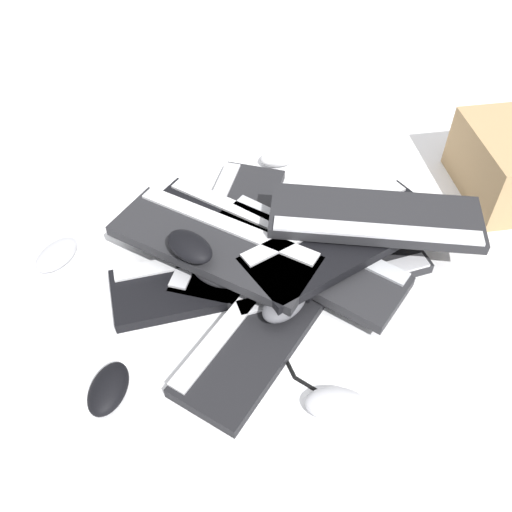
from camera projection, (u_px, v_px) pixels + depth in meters
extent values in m
plane|color=white|center=(275.00, 261.00, 1.25)|extent=(3.20, 3.20, 0.00)
cube|color=#232326|center=(324.00, 269.00, 1.22)|extent=(0.45, 0.19, 0.02)
cube|color=silver|center=(336.00, 283.00, 1.17)|extent=(0.42, 0.08, 0.01)
cube|color=#232326|center=(232.00, 228.00, 1.30)|extent=(0.34, 0.46, 0.02)
cube|color=silver|center=(208.00, 219.00, 1.30)|extent=(0.23, 0.39, 0.01)
cube|color=black|center=(218.00, 280.00, 1.19)|extent=(0.44, 0.16, 0.02)
cube|color=silver|center=(212.00, 256.00, 1.22)|extent=(0.42, 0.05, 0.01)
cube|color=black|center=(265.00, 326.00, 1.11)|extent=(0.42, 0.42, 0.02)
cube|color=silver|center=(240.00, 310.00, 1.12)|extent=(0.32, 0.32, 0.01)
cube|color=#232326|center=(303.00, 258.00, 1.20)|extent=(0.41, 0.43, 0.02)
cube|color=#B2B5BA|center=(317.00, 237.00, 1.22)|extent=(0.31, 0.34, 0.01)
cube|color=black|center=(237.00, 235.00, 1.24)|extent=(0.42, 0.42, 0.02)
cube|color=silver|center=(251.00, 215.00, 1.26)|extent=(0.32, 0.32, 0.01)
cube|color=black|center=(344.00, 241.00, 1.19)|extent=(0.46, 0.30, 0.02)
cube|color=silver|center=(327.00, 221.00, 1.21)|extent=(0.40, 0.18, 0.01)
cube|color=#232326|center=(213.00, 246.00, 1.18)|extent=(0.42, 0.41, 0.02)
cube|color=silver|center=(227.00, 224.00, 1.20)|extent=(0.33, 0.31, 0.01)
cube|color=#232326|center=(375.00, 217.00, 1.19)|extent=(0.46, 0.29, 0.02)
cube|color=silver|center=(377.00, 231.00, 1.14)|extent=(0.41, 0.17, 0.01)
ellipsoid|color=#B7B7BC|center=(336.00, 404.00, 0.99)|extent=(0.12, 0.09, 0.04)
ellipsoid|color=#B7B7BC|center=(57.00, 255.00, 1.23)|extent=(0.12, 0.13, 0.04)
ellipsoid|color=black|center=(215.00, 272.00, 1.16)|extent=(0.12, 0.12, 0.04)
ellipsoid|color=silver|center=(280.00, 156.00, 1.47)|extent=(0.12, 0.08, 0.04)
ellipsoid|color=#4C4C51|center=(284.00, 303.00, 1.10)|extent=(0.13, 0.12, 0.04)
ellipsoid|color=#B7B7BC|center=(216.00, 259.00, 1.18)|extent=(0.13, 0.11, 0.04)
ellipsoid|color=black|center=(190.00, 246.00, 1.13)|extent=(0.12, 0.13, 0.04)
ellipsoid|color=black|center=(109.00, 389.00, 1.01)|extent=(0.11, 0.13, 0.04)
cylinder|color=black|center=(313.00, 387.00, 1.03)|extent=(0.06, 0.06, 0.01)
cylinder|color=black|center=(286.00, 359.00, 1.07)|extent=(0.02, 0.08, 0.01)
cylinder|color=black|center=(259.00, 328.00, 1.12)|extent=(0.06, 0.08, 0.01)
cylinder|color=black|center=(229.00, 297.00, 1.17)|extent=(0.04, 0.10, 0.01)
cylinder|color=black|center=(202.00, 268.00, 1.23)|extent=(0.06, 0.09, 0.01)
cylinder|color=black|center=(177.00, 241.00, 1.28)|extent=(0.04, 0.11, 0.01)
cylinder|color=black|center=(159.00, 213.00, 1.35)|extent=(0.03, 0.10, 0.01)
sphere|color=black|center=(332.00, 399.00, 1.01)|extent=(0.01, 0.01, 0.01)
sphere|color=black|center=(295.00, 376.00, 1.05)|extent=(0.01, 0.01, 0.01)
sphere|color=black|center=(278.00, 341.00, 1.10)|extent=(0.01, 0.01, 0.01)
sphere|color=black|center=(241.00, 315.00, 1.14)|extent=(0.01, 0.01, 0.01)
sphere|color=black|center=(217.00, 281.00, 1.20)|extent=(0.01, 0.01, 0.01)
sphere|color=black|center=(187.00, 256.00, 1.25)|extent=(0.01, 0.01, 0.01)
sphere|color=black|center=(168.00, 226.00, 1.32)|extent=(0.01, 0.01, 0.01)
sphere|color=black|center=(152.00, 201.00, 1.38)|extent=(0.01, 0.01, 0.01)
cube|color=tan|center=(510.00, 164.00, 1.35)|extent=(0.22, 0.28, 0.16)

